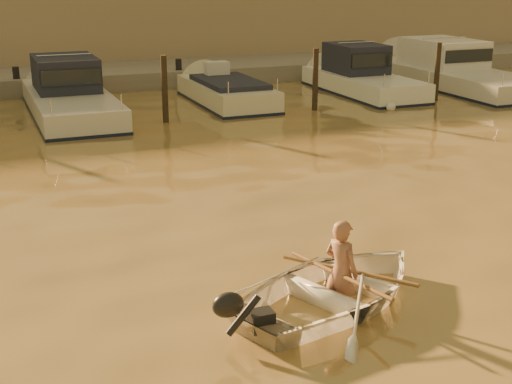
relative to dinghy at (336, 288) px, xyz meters
name	(u,v)px	position (x,y,z in m)	size (l,w,h in m)	color
ground_plane	(454,326)	(1.14, -1.17, -0.23)	(160.00, 160.00, 0.00)	olive
dinghy	(336,288)	(0.00, 0.00, 0.00)	(2.40, 3.36, 0.70)	white
person	(341,271)	(0.09, 0.04, 0.23)	(0.55, 0.36, 1.51)	#9D654E
outboard_motor	(260,321)	(-1.39, -0.58, 0.05)	(0.90, 0.40, 0.70)	black
oar_port	(348,270)	(0.23, 0.10, 0.19)	(0.06, 0.06, 2.10)	brown
oar_starboard	(339,275)	(0.05, 0.02, 0.19)	(0.06, 0.06, 2.10)	brown
moored_boat_2	(70,95)	(-1.55, 14.83, 0.40)	(2.36, 7.87, 1.75)	silver
moored_boat_3	(227,97)	(3.68, 14.83, 0.00)	(2.04, 5.90, 0.95)	beige
moored_boat_4	(363,76)	(9.01, 14.83, 0.40)	(2.16, 6.69, 1.75)	white
moored_boat_5	(455,71)	(13.07, 14.83, 0.40)	(2.78, 9.15, 1.75)	silver
piling_2	(165,93)	(0.94, 12.63, 0.67)	(0.18, 0.18, 2.20)	#2D2319
piling_3	(315,83)	(5.94, 12.63, 0.67)	(0.18, 0.18, 2.20)	#2D2319
piling_4	(437,75)	(10.64, 12.63, 0.67)	(0.18, 0.18, 2.20)	#2D2319
fender_c	(80,130)	(-1.70, 12.01, -0.13)	(0.30, 0.30, 0.30)	silver
fender_d	(263,112)	(4.07, 12.55, -0.13)	(0.30, 0.30, 0.30)	#D14E18
fender_e	(391,107)	(8.25, 11.70, -0.13)	(0.30, 0.30, 0.30)	silver
quay	(120,80)	(1.14, 20.33, -0.08)	(52.00, 4.00, 1.00)	gray
waterfront_building	(93,14)	(1.14, 25.83, 2.17)	(46.00, 7.00, 4.80)	#9E8466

